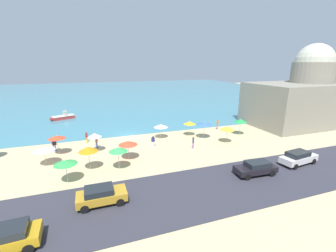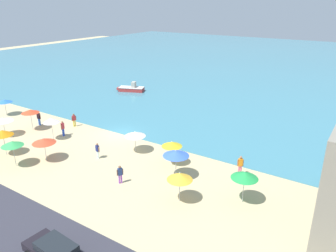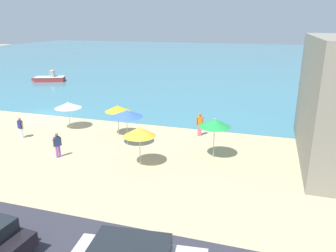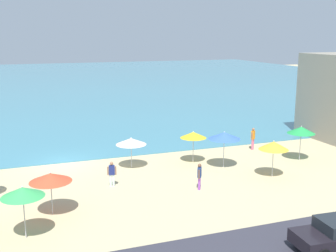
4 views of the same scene
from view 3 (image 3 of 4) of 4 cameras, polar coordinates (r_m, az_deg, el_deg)
name	(u,v)px [view 3 (image 3 of 4)]	position (r m, az deg, el deg)	size (l,w,h in m)	color
ground_plane	(46,115)	(33.01, -20.43, 1.82)	(160.00, 160.00, 0.00)	#C5B385
sea	(188,57)	(82.84, 3.44, 11.90)	(150.00, 110.00, 0.05)	teal
beach_umbrella_2	(68,105)	(27.83, -17.01, 3.48)	(2.15, 2.15, 2.24)	#B2B2B7
beach_umbrella_3	(215,123)	(20.81, 8.13, 0.53)	(2.04, 2.04, 2.66)	#B2B2B7
beach_umbrella_6	(127,114)	(22.90, -7.23, 2.15)	(2.26, 2.26, 2.63)	#B2B2B7
beach_umbrella_7	(139,132)	(19.60, -5.00, -1.00)	(1.96, 1.96, 2.50)	#B2B2B7
beach_umbrella_12	(118,109)	(25.20, -8.78, 3.01)	(1.92, 1.92, 2.40)	#B2B2B7
bather_3	(200,123)	(25.09, 5.54, 0.51)	(0.47, 0.39, 1.82)	#ED6688
bather_4	(20,127)	(26.97, -24.32, -0.09)	(0.56, 0.28, 1.61)	white
bather_5	(57,144)	(22.24, -18.70, -2.97)	(0.37, 0.50, 1.64)	#A04EC0
skiff_nearshore	(50,78)	(51.32, -19.91, 7.80)	(4.70, 3.13, 1.61)	#AE322F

